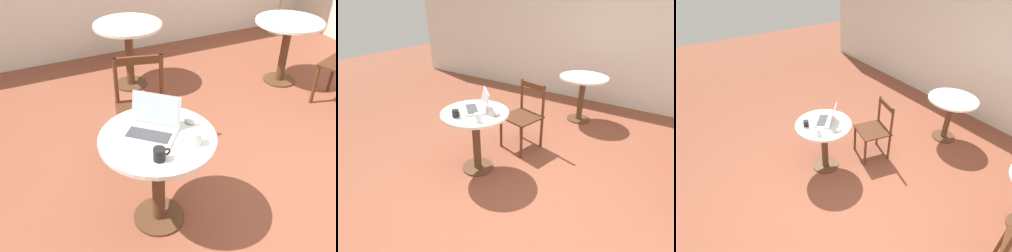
% 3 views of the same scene
% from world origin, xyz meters
% --- Properties ---
extents(ground_plane, '(16.00, 16.00, 0.00)m').
position_xyz_m(ground_plane, '(0.00, 0.00, 0.00)').
color(ground_plane, brown).
extents(wall_back, '(9.40, 0.06, 2.70)m').
position_xyz_m(wall_back, '(0.00, 3.23, 1.35)').
color(wall_back, silver).
rests_on(wall_back, ground_plane).
extents(cafe_table_near, '(0.75, 0.75, 0.74)m').
position_xyz_m(cafe_table_near, '(-0.58, 0.21, 0.57)').
color(cafe_table_near, '#51331E').
rests_on(cafe_table_near, ground_plane).
extents(cafe_table_far, '(0.75, 0.75, 0.74)m').
position_xyz_m(cafe_table_far, '(-0.05, 2.22, 0.57)').
color(cafe_table_far, '#51331E').
rests_on(cafe_table_far, ground_plane).
extents(chair_near_back, '(0.53, 0.53, 0.87)m').
position_xyz_m(chair_near_back, '(-0.40, 0.96, 0.45)').
color(chair_near_back, '#562D19').
rests_on(chair_near_back, ground_plane).
extents(laptop, '(0.42, 0.41, 0.22)m').
position_xyz_m(laptop, '(-0.60, 0.27, 0.79)').
color(laptop, '#B7B7BC').
rests_on(laptop, cafe_table_near).
extents(mouse, '(0.06, 0.10, 0.03)m').
position_xyz_m(mouse, '(-0.33, 0.27, 0.76)').
color(mouse, '#B7B7BC').
rests_on(mouse, cafe_table_near).
extents(mug, '(0.11, 0.07, 0.08)m').
position_xyz_m(mug, '(-0.66, -0.01, 0.78)').
color(mug, black).
rests_on(mug, cafe_table_near).
extents(drinking_glass, '(0.07, 0.07, 0.09)m').
position_xyz_m(drinking_glass, '(-0.40, 0.04, 0.78)').
color(drinking_glass, silver).
rests_on(drinking_glass, cafe_table_near).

